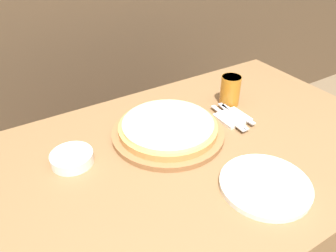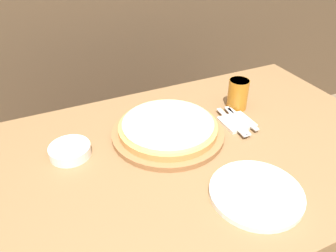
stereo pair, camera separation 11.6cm
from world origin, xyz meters
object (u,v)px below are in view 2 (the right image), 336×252
object	(u,v)px
beer_glass	(238,93)
fork	(231,122)
side_bowl	(70,151)
spoon	(242,119)
pizza_on_board	(168,129)
dinner_plate	(256,193)
dinner_knife	(237,120)

from	to	relation	value
beer_glass	fork	distance (m)	0.15
side_bowl	spoon	size ratio (longest dim) A/B	0.79
pizza_on_board	fork	distance (m)	0.25
pizza_on_board	spoon	bearing A→B (deg)	-7.84
dinner_plate	fork	bearing A→B (deg)	67.20
dinner_knife	spoon	size ratio (longest dim) A/B	1.17
spoon	pizza_on_board	bearing A→B (deg)	172.16
pizza_on_board	spoon	distance (m)	0.30
dinner_knife	spoon	distance (m)	0.02
side_bowl	beer_glass	bearing A→B (deg)	2.23
pizza_on_board	spoon	xyz separation A→B (m)	(0.29, -0.04, -0.01)
beer_glass	pizza_on_board	bearing A→B (deg)	-169.90
side_bowl	fork	world-z (taller)	side_bowl
side_bowl	spoon	bearing A→B (deg)	-6.65
beer_glass	fork	size ratio (longest dim) A/B	0.60
dinner_plate	spoon	world-z (taller)	dinner_plate
dinner_knife	dinner_plate	bearing A→B (deg)	-116.35
beer_glass	side_bowl	world-z (taller)	beer_glass
pizza_on_board	beer_glass	size ratio (longest dim) A/B	3.29
dinner_plate	fork	world-z (taller)	dinner_plate
side_bowl	fork	xyz separation A→B (m)	(0.58, -0.07, -0.00)
pizza_on_board	dinner_knife	size ratio (longest dim) A/B	1.99
dinner_plate	dinner_knife	bearing A→B (deg)	63.65
side_bowl	fork	bearing A→B (deg)	-7.22
beer_glass	fork	world-z (taller)	beer_glass
fork	spoon	world-z (taller)	same
pizza_on_board	dinner_plate	distance (m)	0.39
beer_glass	dinner_knife	distance (m)	0.13
spoon	dinner_plate	bearing A→B (deg)	-119.70
beer_glass	dinner_plate	xyz separation A→B (m)	(-0.23, -0.43, -0.06)
fork	dinner_knife	xyz separation A→B (m)	(0.02, 0.00, 0.00)
beer_glass	spoon	bearing A→B (deg)	-112.82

